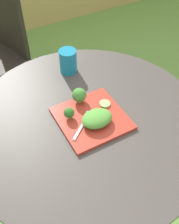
# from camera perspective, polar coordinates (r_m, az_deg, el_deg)

# --- Properties ---
(ground_plane) EXTENTS (12.00, 12.00, 0.00)m
(ground_plane) POSITION_cam_1_polar(r_m,az_deg,el_deg) (1.69, -0.30, -17.85)
(ground_plane) COLOR #669342
(patio_table) EXTENTS (0.97, 0.97, 0.72)m
(patio_table) POSITION_cam_1_polar(r_m,az_deg,el_deg) (1.27, -0.39, -8.46)
(patio_table) COLOR #423D38
(patio_table) RESTS_ON ground_plane
(salad_plate) EXTENTS (0.26, 0.26, 0.01)m
(salad_plate) POSITION_cam_1_polar(r_m,az_deg,el_deg) (1.07, 0.45, -1.35)
(salad_plate) COLOR #AD3323
(salad_plate) RESTS_ON patio_table
(drinking_glass) EXTENTS (0.08, 0.08, 0.11)m
(drinking_glass) POSITION_cam_1_polar(r_m,az_deg,el_deg) (1.28, -4.51, 10.39)
(drinking_glass) COLOR teal
(drinking_glass) RESTS_ON patio_table
(fork) EXTENTS (0.13, 0.11, 0.00)m
(fork) POSITION_cam_1_polar(r_m,az_deg,el_deg) (1.05, -1.17, -2.21)
(fork) COLOR silver
(fork) RESTS_ON salad_plate
(lettuce_mound) EXTENTS (0.12, 0.09, 0.05)m
(lettuce_mound) POSITION_cam_1_polar(r_m,az_deg,el_deg) (1.03, 1.57, -1.38)
(lettuce_mound) COLOR #519338
(lettuce_mound) RESTS_ON salad_plate
(broccoli_floret_0) EXTENTS (0.04, 0.04, 0.05)m
(broccoli_floret_0) POSITION_cam_1_polar(r_m,az_deg,el_deg) (1.05, -4.33, -0.18)
(broccoli_floret_0) COLOR #99B770
(broccoli_floret_0) RESTS_ON salad_plate
(broccoli_floret_1) EXTENTS (0.06, 0.06, 0.07)m
(broccoli_floret_1) POSITION_cam_1_polar(r_m,az_deg,el_deg) (1.11, -2.18, 3.57)
(broccoli_floret_1) COLOR #99B770
(broccoli_floret_1) RESTS_ON salad_plate
(cucumber_slice_0) EXTENTS (0.04, 0.04, 0.01)m
(cucumber_slice_0) POSITION_cam_1_polar(r_m,az_deg,el_deg) (1.12, 3.25, 1.74)
(cucumber_slice_0) COLOR #8EB766
(cucumber_slice_0) RESTS_ON salad_plate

